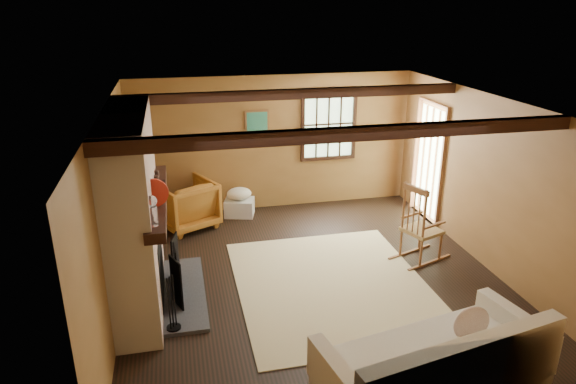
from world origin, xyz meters
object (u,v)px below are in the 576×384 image
object	(u,v)px
sofa	(437,371)
armchair	(186,204)
rocking_chair	(420,228)
fireplace	(137,219)
laundry_basket	(239,207)

from	to	relation	value
sofa	armchair	bearing A→B (deg)	104.28
rocking_chair	sofa	distance (m)	2.88
sofa	armchair	world-z (taller)	sofa
fireplace	laundry_basket	world-z (taller)	fireplace
rocking_chair	sofa	world-z (taller)	rocking_chair
rocking_chair	laundry_basket	xyz separation A→B (m)	(-2.34, 2.21, -0.34)
sofa	laundry_basket	xyz separation A→B (m)	(-1.23, 4.86, -0.16)
laundry_basket	rocking_chair	bearing A→B (deg)	-43.35
fireplace	sofa	world-z (taller)	fireplace
laundry_basket	armchair	world-z (taller)	armchair
rocking_chair	fireplace	bearing A→B (deg)	73.38
fireplace	rocking_chair	xyz separation A→B (m)	(3.88, 0.24, -0.61)
fireplace	laundry_basket	bearing A→B (deg)	57.91
fireplace	laundry_basket	distance (m)	3.05
fireplace	sofa	xyz separation A→B (m)	(2.76, -2.41, -0.79)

